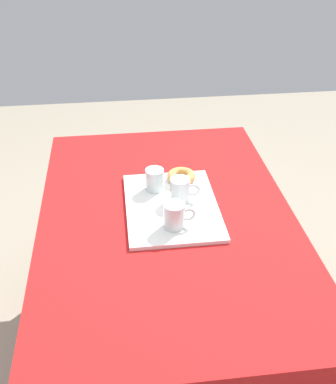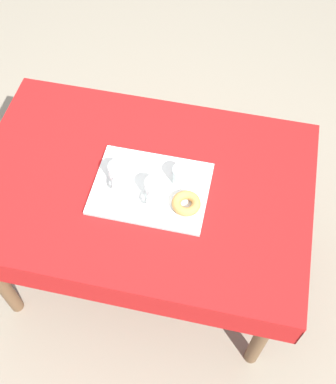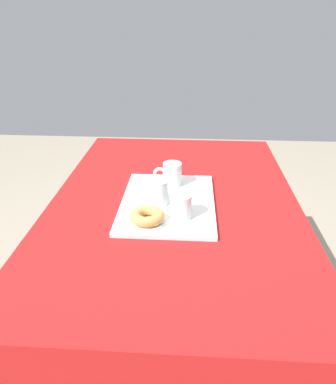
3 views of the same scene
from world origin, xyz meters
The scene contains 8 objects.
ground_plane centered at (0.00, 0.00, 0.00)m, with size 6.00×6.00×0.00m, color gray.
dining_table centered at (0.00, 0.00, 0.67)m, with size 1.38×0.93×0.78m.
serving_tray centered at (-0.04, 0.02, 0.78)m, with size 0.46×0.34×0.01m, color white.
tea_mug_left centered at (0.09, 0.02, 0.84)m, with size 0.07×0.11×0.09m.
tea_mug_right centered at (-0.07, 0.06, 0.84)m, with size 0.07×0.11×0.09m.
water_glass_near centered at (-0.16, -0.03, 0.83)m, with size 0.07×0.07×0.09m.
donut_plate_left centered at (-0.20, 0.08, 0.80)m, with size 0.12×0.12×0.01m, color silver.
sugar_donut_left centered at (-0.20, 0.08, 0.82)m, with size 0.11×0.11×0.04m, color tan.
Camera 1 is at (1.37, -0.16, 1.79)m, focal length 43.65 mm.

